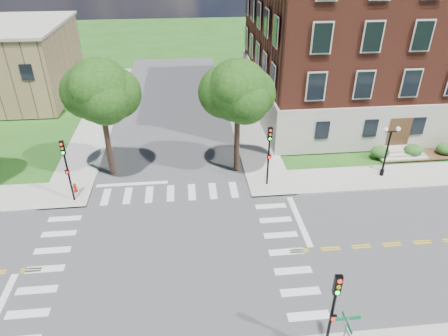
{
  "coord_description": "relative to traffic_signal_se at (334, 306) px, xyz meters",
  "views": [
    {
      "loc": [
        1.47,
        -18.06,
        16.92
      ],
      "look_at": [
        3.85,
        5.15,
        3.2
      ],
      "focal_mm": 32.0,
      "sensor_mm": 36.0,
      "label": 1
    }
  ],
  "objects": [
    {
      "name": "ground",
      "position": [
        -7.34,
        6.88,
        -3.19
      ],
      "size": [
        160.0,
        160.0,
        0.0
      ],
      "primitive_type": "plane",
      "color": "#234B15",
      "rests_on": "ground"
    },
    {
      "name": "road_ew",
      "position": [
        -7.34,
        6.88,
        -3.18
      ],
      "size": [
        90.0,
        12.0,
        0.01
      ],
      "primitive_type": "cube",
      "color": "#3D3D3F",
      "rests_on": "ground"
    },
    {
      "name": "road_ns",
      "position": [
        -7.34,
        6.88,
        -3.18
      ],
      "size": [
        12.0,
        90.0,
        0.01
      ],
      "primitive_type": "cube",
      "color": "#3D3D3F",
      "rests_on": "ground"
    },
    {
      "name": "sidewalk_ne",
      "position": [
        8.04,
        22.26,
        -3.13
      ],
      "size": [
        34.0,
        34.0,
        0.12
      ],
      "color": "#9E9B93",
      "rests_on": "ground"
    },
    {
      "name": "crosswalk_east",
      "position": [
        -0.14,
        6.88,
        -3.19
      ],
      "size": [
        2.2,
        10.2,
        0.02
      ],
      "primitive_type": null,
      "color": "silver",
      "rests_on": "ground"
    },
    {
      "name": "stop_bar_east",
      "position": [
        1.46,
        9.88,
        -3.19
      ],
      "size": [
        0.4,
        5.5,
        0.0
      ],
      "primitive_type": "cube",
      "color": "silver",
      "rests_on": "ground"
    },
    {
      "name": "main_building",
      "position": [
        16.66,
        28.88,
        5.15
      ],
      "size": [
        30.6,
        22.4,
        16.5
      ],
      "color": "#A7A193",
      "rests_on": "ground"
    },
    {
      "name": "tree_c",
      "position": [
        -12.05,
        17.41,
        3.89
      ],
      "size": [
        4.76,
        4.76,
        9.38
      ],
      "color": "black",
      "rests_on": "ground"
    },
    {
      "name": "tree_d",
      "position": [
        -1.96,
        16.95,
        3.67
      ],
      "size": [
        4.71,
        4.71,
        9.13
      ],
      "color": "black",
      "rests_on": "ground"
    },
    {
      "name": "traffic_signal_se",
      "position": [
        0.0,
        0.0,
        0.0
      ],
      "size": [
        0.34,
        0.37,
        4.8
      ],
      "color": "black",
      "rests_on": "ground"
    },
    {
      "name": "traffic_signal_ne",
      "position": [
        0.11,
        14.45,
        0.0
      ],
      "size": [
        0.35,
        0.4,
        4.8
      ],
      "color": "black",
      "rests_on": "ground"
    },
    {
      "name": "traffic_signal_nw",
      "position": [
        -14.33,
        13.76,
        0.0
      ],
      "size": [
        0.37,
        0.43,
        4.8
      ],
      "color": "black",
      "rests_on": "ground"
    },
    {
      "name": "twin_lamp_west",
      "position": [
        9.57,
        14.84,
        -0.66
      ],
      "size": [
        1.36,
        0.36,
        4.23
      ],
      "color": "black",
      "rests_on": "ground"
    },
    {
      "name": "street_sign_pole",
      "position": [
        0.41,
        -0.64,
        -0.88
      ],
      "size": [
        1.1,
        1.1,
        3.1
      ],
      "color": "gray",
      "rests_on": "ground"
    },
    {
      "name": "fire_hydrant",
      "position": [
        -14.44,
        14.85,
        -2.72
      ],
      "size": [
        0.35,
        0.35,
        0.75
      ],
      "color": "#9C1D0C",
      "rests_on": "ground"
    }
  ]
}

